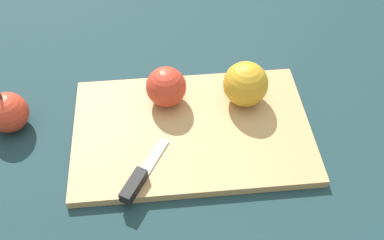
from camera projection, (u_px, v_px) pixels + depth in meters
ground_plane at (192, 133)px, 0.80m from camera, size 4.00×4.00×0.00m
cutting_board at (192, 130)px, 0.79m from camera, size 0.44×0.31×0.02m
apple_half_left at (246, 84)px, 0.80m from camera, size 0.08×0.08×0.08m
apple_half_right at (166, 87)px, 0.80m from camera, size 0.07×0.07×0.07m
knife at (137, 181)px, 0.70m from camera, size 0.09×0.12×0.02m
apple_whole at (8, 112)px, 0.78m from camera, size 0.07×0.07×0.08m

